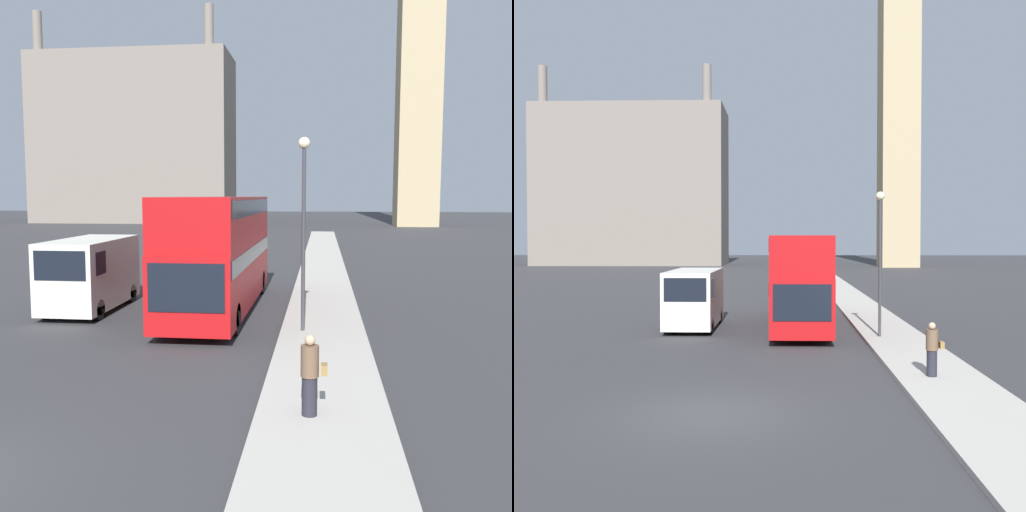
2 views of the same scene
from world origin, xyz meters
The scene contains 6 objects.
sidewalk_strip centered at (6.32, 0.00, 0.07)m, with size 2.63×120.00×0.15m.
building_block_distant centered at (-24.28, 84.00, 13.36)m, with size 31.56×12.04×32.51m.
red_double_decker_bus centered at (2.44, 13.69, 2.40)m, with size 2.58×10.93×4.29m.
white_van centered at (-2.44, 13.06, 1.45)m, with size 2.16×5.11×2.71m.
pedestrian centered at (6.06, 3.22, 0.93)m, with size 0.51×0.35×1.57m.
street_lamp centered at (5.69, 10.14, 4.04)m, with size 0.36×0.36×5.95m.
Camera 1 is at (6.25, -7.36, 4.33)m, focal length 40.00 mm.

